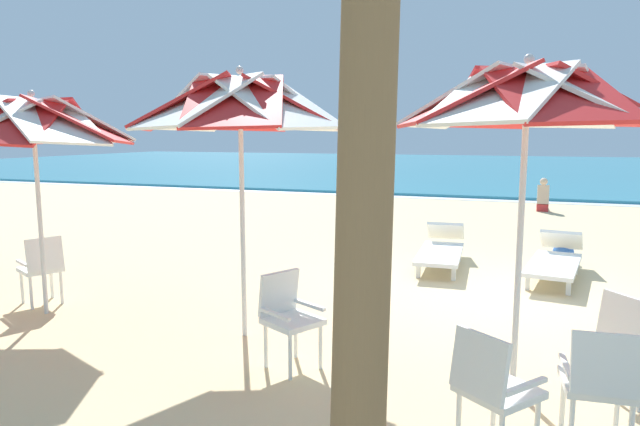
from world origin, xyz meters
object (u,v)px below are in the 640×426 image
at_px(plastic_chair_4, 42,266).
at_px(beach_ball, 563,253).
at_px(beach_umbrella_1, 240,107).
at_px(plastic_chair_3, 288,313).
at_px(beach_umbrella_0, 527,101).
at_px(sun_lounger_0, 555,260).
at_px(plastic_chair_0, 492,385).
at_px(plastic_chair_1, 634,339).
at_px(sun_lounger_1, 441,249).
at_px(beachgoer_seated, 543,200).
at_px(plastic_chair_2, 600,381).
at_px(beach_umbrella_2, 33,124).

height_order(plastic_chair_4, beach_ball, plastic_chair_4).
distance_m(beach_umbrella_1, plastic_chair_3, 2.10).
bearing_deg(beach_umbrella_0, sun_lounger_0, 82.72).
height_order(plastic_chair_0, plastic_chair_1, same).
xyz_separation_m(plastic_chair_3, sun_lounger_1, (0.78, 4.43, -0.22)).
xyz_separation_m(plastic_chair_1, beachgoer_seated, (-0.31, 11.74, -0.20)).
distance_m(beach_umbrella_1, plastic_chair_4, 3.42).
distance_m(plastic_chair_0, plastic_chair_2, 0.73).
bearing_deg(plastic_chair_0, plastic_chair_2, 24.44).
distance_m(plastic_chair_2, plastic_chair_4, 6.21).
height_order(beach_umbrella_1, beach_ball, beach_umbrella_1).
xyz_separation_m(plastic_chair_1, sun_lounger_0, (-0.37, 3.89, -0.22)).
bearing_deg(beach_umbrella_1, sun_lounger_1, 68.46).
xyz_separation_m(plastic_chair_1, beach_umbrella_1, (-3.57, 0.24, 1.88)).
bearing_deg(beach_umbrella_1, plastic_chair_3, -37.33).
relative_size(beach_umbrella_1, plastic_chair_4, 3.21).
distance_m(beach_umbrella_2, plastic_chair_4, 1.77).
xyz_separation_m(beach_umbrella_0, plastic_chair_3, (-1.95, -0.19, -1.86)).
bearing_deg(beach_umbrella_1, beach_umbrella_2, -176.88).
bearing_deg(plastic_chair_0, beachgoer_seated, 86.88).
relative_size(sun_lounger_0, beachgoer_seated, 2.39).
height_order(plastic_chair_0, plastic_chair_3, same).
relative_size(plastic_chair_1, sun_lounger_1, 0.40).
xyz_separation_m(beach_umbrella_0, plastic_chair_0, (-0.13, -1.09, -1.86)).
bearing_deg(beach_umbrella_2, beach_umbrella_1, 3.12).
xyz_separation_m(beach_umbrella_0, plastic_chair_2, (0.54, -0.78, -1.86)).
xyz_separation_m(beach_umbrella_0, beach_umbrella_2, (-5.25, 0.24, -0.14)).
bearing_deg(beach_umbrella_0, beach_umbrella_1, 171.97).
bearing_deg(beach_ball, beach_umbrella_1, -125.24).
relative_size(plastic_chair_1, beach_ball, 2.58).
xyz_separation_m(plastic_chair_0, sun_lounger_0, (0.64, 5.12, -0.22)).
xyz_separation_m(beach_umbrella_1, beach_ball, (3.39, 4.80, -2.21)).
xyz_separation_m(plastic_chair_4, beach_ball, (6.24, 4.68, -0.33)).
xyz_separation_m(beach_umbrella_1, sun_lounger_1, (1.52, 3.86, -2.10)).
relative_size(plastic_chair_0, sun_lounger_0, 0.39).
xyz_separation_m(plastic_chair_2, beachgoer_seated, (0.04, 12.67, -0.20)).
bearing_deg(sun_lounger_1, plastic_chair_3, -100.03).
bearing_deg(plastic_chair_2, beachgoer_seated, 89.82).
height_order(plastic_chair_3, beach_umbrella_2, beach_umbrella_2).
bearing_deg(plastic_chair_1, plastic_chair_2, -110.57).
xyz_separation_m(beach_umbrella_1, sun_lounger_0, (3.20, 3.65, -2.10)).
distance_m(plastic_chair_0, beach_ball, 6.33).
xyz_separation_m(plastic_chair_2, beach_umbrella_1, (-3.23, 1.16, 1.88)).
distance_m(beach_umbrella_0, plastic_chair_0, 2.16).
relative_size(plastic_chair_0, plastic_chair_4, 1.00).
height_order(plastic_chair_3, plastic_chair_4, same).
height_order(plastic_chair_1, sun_lounger_1, plastic_chair_1).
bearing_deg(beach_umbrella_2, plastic_chair_0, -14.54).
bearing_deg(beach_ball, plastic_chair_1, -87.89).
bearing_deg(sun_lounger_1, beach_umbrella_1, -111.54).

